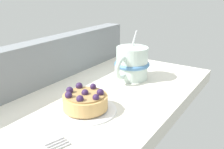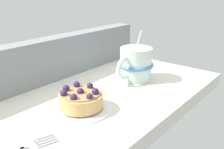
% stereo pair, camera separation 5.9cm
% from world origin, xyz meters
% --- Properties ---
extents(ground_plane, '(0.65, 0.36, 0.03)m').
position_xyz_m(ground_plane, '(0.00, 0.00, -0.02)').
color(ground_plane, silver).
extents(window_rail_back, '(0.63, 0.05, 0.11)m').
position_xyz_m(window_rail_back, '(0.00, 0.16, 0.06)').
color(window_rail_back, gray).
rests_on(window_rail_back, ground_plane).
extents(dessert_plate, '(0.12, 0.12, 0.01)m').
position_xyz_m(dessert_plate, '(-0.08, -0.03, 0.00)').
color(dessert_plate, white).
rests_on(dessert_plate, ground_plane).
extents(raspberry_tart, '(0.09, 0.09, 0.04)m').
position_xyz_m(raspberry_tart, '(-0.08, -0.03, 0.02)').
color(raspberry_tart, tan).
rests_on(raspberry_tart, dessert_plate).
extents(coffee_mug, '(0.13, 0.09, 0.13)m').
position_xyz_m(coffee_mug, '(0.13, -0.02, 0.04)').
color(coffee_mug, silver).
rests_on(coffee_mug, ground_plane).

